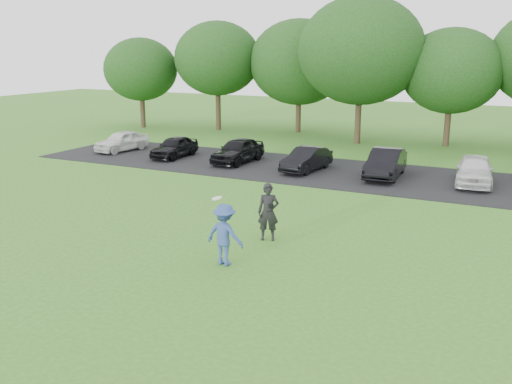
% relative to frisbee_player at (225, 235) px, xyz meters
% --- Properties ---
extents(ground, '(100.00, 100.00, 0.00)m').
position_rel_frisbee_player_xyz_m(ground, '(-0.48, -0.61, -0.84)').
color(ground, '#377120').
rests_on(ground, ground).
extents(parking_lot, '(32.00, 6.50, 0.03)m').
position_rel_frisbee_player_xyz_m(parking_lot, '(-0.48, 12.39, -0.83)').
color(parking_lot, black).
rests_on(parking_lot, ground).
extents(frisbee_player, '(1.12, 0.69, 1.90)m').
position_rel_frisbee_player_xyz_m(frisbee_player, '(0.00, 0.00, 0.00)').
color(frisbee_player, '#324C8E').
rests_on(frisbee_player, ground).
extents(camera_bystander, '(0.75, 0.61, 1.76)m').
position_rel_frisbee_player_xyz_m(camera_bystander, '(0.20, 2.34, 0.04)').
color(camera_bystander, black).
rests_on(camera_bystander, ground).
extents(parked_cars, '(27.85, 4.36, 1.24)m').
position_rel_frisbee_player_xyz_m(parked_cars, '(0.38, 12.39, -0.22)').
color(parked_cars, silver).
rests_on(parked_cars, parking_lot).
extents(tree_row, '(42.39, 9.85, 8.64)m').
position_rel_frisbee_player_xyz_m(tree_row, '(1.03, 22.15, 4.06)').
color(tree_row, '#38281C').
rests_on(tree_row, ground).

